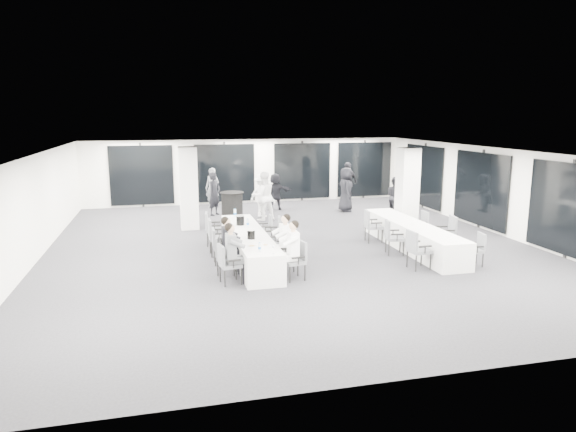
{
  "coord_description": "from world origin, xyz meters",
  "views": [
    {
      "loc": [
        -3.61,
        -14.37,
        3.86
      ],
      "look_at": [
        -0.15,
        -0.2,
        0.97
      ],
      "focal_mm": 32.0,
      "sensor_mm": 36.0,
      "label": 1
    }
  ],
  "objects_px": {
    "banquet_table_main": "(249,246)",
    "chair_main_left_near": "(227,262)",
    "chair_main_left_mid": "(219,244)",
    "chair_side_right_mid": "(447,231)",
    "standing_guest_a": "(214,191)",
    "chair_main_left_fourth": "(215,235)",
    "standing_guest_b": "(263,193)",
    "standing_guest_c": "(262,193)",
    "chair_main_right_near": "(297,258)",
    "standing_guest_e": "(346,187)",
    "chair_side_left_far": "(371,224)",
    "standing_guest_h": "(395,194)",
    "standing_guest_f": "(275,189)",
    "chair_main_right_mid": "(282,241)",
    "chair_side_right_far": "(421,223)",
    "cocktail_table": "(232,209)",
    "banquet_table_side": "(412,236)",
    "chair_side_left_mid": "(392,235)",
    "chair_main_right_fourth": "(274,232)",
    "chair_side_right_near": "(476,247)",
    "chair_main_right_far": "(267,227)",
    "ice_bucket_near": "(251,234)",
    "standing_guest_g": "(212,185)",
    "standing_guest_d": "(348,180)",
    "ice_bucket_far": "(240,220)",
    "chair_side_left_near": "(416,247)",
    "chair_main_left_far": "(212,227)",
    "chair_main_right_second": "(289,249)",
    "chair_main_left_second": "(223,253)"
  },
  "relations": [
    {
      "from": "standing_guest_b",
      "to": "standing_guest_h",
      "type": "height_order",
      "value": "standing_guest_b"
    },
    {
      "from": "chair_main_left_mid",
      "to": "chair_main_left_far",
      "type": "relative_size",
      "value": 0.94
    },
    {
      "from": "chair_side_left_near",
      "to": "chair_main_left_near",
      "type": "bearing_deg",
      "value": -94.11
    },
    {
      "from": "banquet_table_side",
      "to": "chair_main_left_fourth",
      "type": "bearing_deg",
      "value": 173.34
    },
    {
      "from": "chair_main_right_second",
      "to": "chair_main_left_mid",
      "type": "bearing_deg",
      "value": 74.47
    },
    {
      "from": "chair_side_right_mid",
      "to": "standing_guest_e",
      "type": "bearing_deg",
      "value": 15.72
    },
    {
      "from": "banquet_table_main",
      "to": "chair_main_left_near",
      "type": "relative_size",
      "value": 5.32
    },
    {
      "from": "banquet_table_side",
      "to": "standing_guest_e",
      "type": "bearing_deg",
      "value": 88.62
    },
    {
      "from": "cocktail_table",
      "to": "standing_guest_a",
      "type": "height_order",
      "value": "standing_guest_a"
    },
    {
      "from": "chair_side_right_near",
      "to": "standing_guest_b",
      "type": "xyz_separation_m",
      "value": [
        -4.24,
        7.03,
        0.53
      ]
    },
    {
      "from": "chair_side_left_far",
      "to": "standing_guest_h",
      "type": "xyz_separation_m",
      "value": [
        2.5,
        3.62,
        0.3
      ]
    },
    {
      "from": "banquet_table_main",
      "to": "chair_main_left_fourth",
      "type": "distance_m",
      "value": 1.06
    },
    {
      "from": "ice_bucket_near",
      "to": "chair_main_right_mid",
      "type": "bearing_deg",
      "value": 24.29
    },
    {
      "from": "chair_side_right_far",
      "to": "standing_guest_d",
      "type": "distance_m",
      "value": 6.85
    },
    {
      "from": "chair_side_left_mid",
      "to": "chair_side_left_far",
      "type": "height_order",
      "value": "chair_side_left_far"
    },
    {
      "from": "chair_main_left_far",
      "to": "standing_guest_g",
      "type": "relative_size",
      "value": 0.52
    },
    {
      "from": "standing_guest_b",
      "to": "standing_guest_c",
      "type": "xyz_separation_m",
      "value": [
        0.08,
        0.65,
        -0.09
      ]
    },
    {
      "from": "chair_side_right_far",
      "to": "chair_side_left_mid",
      "type": "bearing_deg",
      "value": 130.64
    },
    {
      "from": "chair_main_right_near",
      "to": "chair_side_left_near",
      "type": "height_order",
      "value": "chair_side_left_near"
    },
    {
      "from": "chair_main_right_near",
      "to": "chair_side_left_far",
      "type": "height_order",
      "value": "chair_side_left_far"
    },
    {
      "from": "cocktail_table",
      "to": "chair_main_right_second",
      "type": "bearing_deg",
      "value": -83.04
    },
    {
      "from": "chair_side_left_mid",
      "to": "standing_guest_e",
      "type": "relative_size",
      "value": 0.48
    },
    {
      "from": "banquet_table_main",
      "to": "chair_side_right_far",
      "type": "relative_size",
      "value": 5.66
    },
    {
      "from": "chair_main_left_second",
      "to": "chair_main_right_fourth",
      "type": "bearing_deg",
      "value": 149.56
    },
    {
      "from": "chair_side_left_far",
      "to": "standing_guest_e",
      "type": "distance_m",
      "value": 5.1
    },
    {
      "from": "chair_main_right_far",
      "to": "ice_bucket_far",
      "type": "height_order",
      "value": "ice_bucket_far"
    },
    {
      "from": "chair_main_right_second",
      "to": "ice_bucket_far",
      "type": "relative_size",
      "value": 3.54
    },
    {
      "from": "chair_main_right_mid",
      "to": "chair_side_right_far",
      "type": "xyz_separation_m",
      "value": [
        4.8,
        1.34,
        -0.03
      ]
    },
    {
      "from": "standing_guest_f",
      "to": "standing_guest_h",
      "type": "bearing_deg",
      "value": 153.11
    },
    {
      "from": "banquet_table_side",
      "to": "chair_main_right_far",
      "type": "xyz_separation_m",
      "value": [
        -3.98,
        1.69,
        0.12
      ]
    },
    {
      "from": "chair_main_right_second",
      "to": "cocktail_table",
      "type": "bearing_deg",
      "value": 20.99
    },
    {
      "from": "banquet_table_side",
      "to": "chair_main_right_fourth",
      "type": "bearing_deg",
      "value": 170.88
    },
    {
      "from": "chair_main_left_near",
      "to": "chair_side_right_mid",
      "type": "distance_m",
      "value": 6.62
    },
    {
      "from": "banquet_table_side",
      "to": "chair_side_right_far",
      "type": "distance_m",
      "value": 1.32
    },
    {
      "from": "banquet_table_main",
      "to": "standing_guest_h",
      "type": "height_order",
      "value": "standing_guest_h"
    },
    {
      "from": "chair_main_right_near",
      "to": "standing_guest_a",
      "type": "height_order",
      "value": "standing_guest_a"
    },
    {
      "from": "chair_side_right_far",
      "to": "standing_guest_b",
      "type": "relative_size",
      "value": 0.43
    },
    {
      "from": "standing_guest_a",
      "to": "standing_guest_e",
      "type": "xyz_separation_m",
      "value": [
        5.22,
        -0.45,
        0.06
      ]
    },
    {
      "from": "chair_main_right_near",
      "to": "standing_guest_e",
      "type": "bearing_deg",
      "value": -37.94
    },
    {
      "from": "standing_guest_a",
      "to": "chair_main_left_fourth",
      "type": "bearing_deg",
      "value": -142.92
    },
    {
      "from": "chair_main_left_near",
      "to": "ice_bucket_near",
      "type": "relative_size",
      "value": 4.13
    },
    {
      "from": "chair_side_right_far",
      "to": "ice_bucket_near",
      "type": "height_order",
      "value": "ice_bucket_near"
    },
    {
      "from": "standing_guest_b",
      "to": "standing_guest_g",
      "type": "height_order",
      "value": "standing_guest_b"
    },
    {
      "from": "standing_guest_g",
      "to": "standing_guest_d",
      "type": "bearing_deg",
      "value": 29.33
    },
    {
      "from": "chair_main_left_second",
      "to": "chair_side_left_near",
      "type": "distance_m",
      "value": 4.86
    },
    {
      "from": "chair_side_left_near",
      "to": "standing_guest_b",
      "type": "distance_m",
      "value": 7.42
    },
    {
      "from": "standing_guest_e",
      "to": "standing_guest_h",
      "type": "height_order",
      "value": "standing_guest_e"
    },
    {
      "from": "standing_guest_c",
      "to": "banquet_table_main",
      "type": "bearing_deg",
      "value": 114.45
    },
    {
      "from": "banquet_table_main",
      "to": "standing_guest_f",
      "type": "distance_m",
      "value": 7.38
    },
    {
      "from": "chair_main_left_mid",
      "to": "chair_side_right_mid",
      "type": "bearing_deg",
      "value": 89.62
    }
  ]
}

